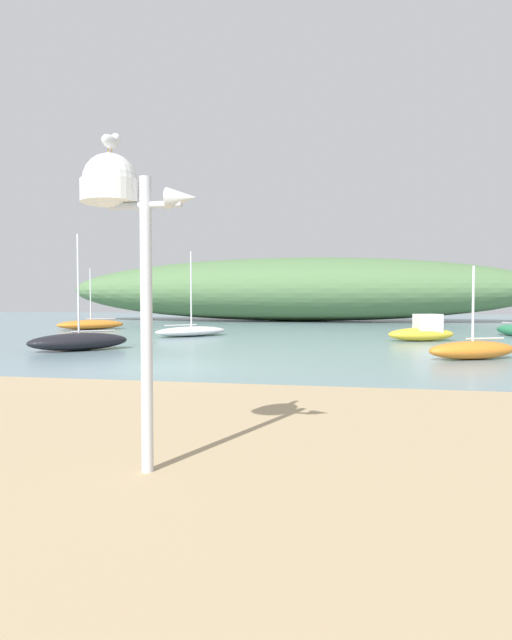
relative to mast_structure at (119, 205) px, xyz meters
name	(u,v)px	position (x,y,z in m)	size (l,w,h in m)	color
ground_plane	(153,368)	(-3.32, 9.13, -2.89)	(120.00, 120.00, 0.00)	gray
distant_hill	(295,289)	(-3.15, 42.82, -0.03)	(43.20, 10.19, 5.72)	#517547
mast_structure	(119,205)	(0.00, 0.00, 0.00)	(1.19, 0.59, 3.21)	silver
seagull_on_radar	(111,141)	(-0.09, 0.02, 0.65)	(0.14, 0.33, 0.23)	orange
sailboat_far_right	(79,341)	(-8.10, 13.55, -2.54)	(3.65, 3.73, 4.44)	black
sailboat_west_reach	(472,350)	(6.06, 13.16, -2.58)	(3.29, 2.27, 3.04)	orange
sailboat_mid_channel	(91,324)	(-14.67, 26.70, -2.57)	(4.21, 3.91, 3.96)	orange
motorboat_outer_mooring	(423,331)	(5.40, 20.72, -2.43)	(3.38, 2.08, 1.27)	gold
sailboat_off_point	(191,331)	(-6.28, 21.85, -2.62)	(3.90, 4.08, 4.49)	white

